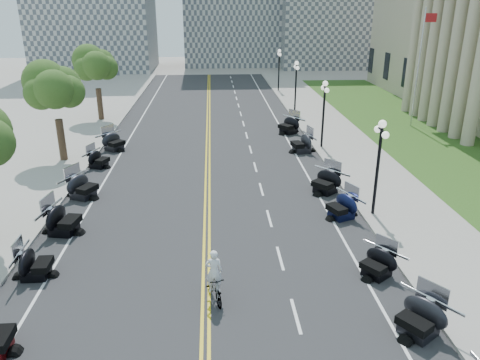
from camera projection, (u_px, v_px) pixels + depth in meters
name	position (u px, v px, depth m)	size (l,w,h in m)	color
ground	(206.00, 261.00, 20.14)	(160.00, 160.00, 0.00)	gray
road	(208.00, 179.00, 29.46)	(16.00, 90.00, 0.01)	#333335
centerline_yellow_a	(206.00, 178.00, 29.45)	(0.12, 90.00, 0.00)	yellow
centerline_yellow_b	(209.00, 178.00, 29.46)	(0.12, 90.00, 0.00)	yellow
edge_line_north	(308.00, 176.00, 29.81)	(0.12, 90.00, 0.00)	white
edge_line_south	(105.00, 181.00, 29.10)	(0.12, 90.00, 0.00)	white
lane_dash_5	(296.00, 316.00, 16.58)	(0.12, 2.00, 0.00)	white
lane_dash_6	(280.00, 258.00, 20.31)	(0.12, 2.00, 0.00)	white
lane_dash_7	(269.00, 218.00, 24.04)	(0.12, 2.00, 0.00)	white
lane_dash_8	(261.00, 189.00, 27.77)	(0.12, 2.00, 0.00)	white
lane_dash_9	(255.00, 167.00, 31.50)	(0.12, 2.00, 0.00)	white
lane_dash_10	(250.00, 149.00, 35.23)	(0.12, 2.00, 0.00)	white
lane_dash_11	(247.00, 135.00, 38.96)	(0.12, 2.00, 0.00)	white
lane_dash_12	(243.00, 124.00, 42.69)	(0.12, 2.00, 0.00)	white
lane_dash_13	(241.00, 114.00, 46.42)	(0.12, 2.00, 0.00)	white
lane_dash_14	(238.00, 105.00, 50.15)	(0.12, 2.00, 0.00)	white
lane_dash_15	(236.00, 98.00, 53.88)	(0.12, 2.00, 0.00)	white
lane_dash_16	(235.00, 92.00, 57.61)	(0.12, 2.00, 0.00)	white
lane_dash_17	(233.00, 87.00, 61.34)	(0.12, 2.00, 0.00)	white
lane_dash_18	(232.00, 82.00, 65.07)	(0.12, 2.00, 0.00)	white
lane_dash_19	(231.00, 77.00, 68.80)	(0.12, 2.00, 0.00)	white
sidewalk_north	(371.00, 174.00, 30.02)	(5.00, 90.00, 0.15)	#9E9991
sidewalk_south	(37.00, 181.00, 28.85)	(5.00, 90.00, 0.15)	#9E9991
lawn	(424.00, 139.00, 37.88)	(9.00, 60.00, 0.10)	#356023
street_lamp_2	(377.00, 169.00, 23.42)	(0.50, 1.20, 4.90)	black
street_lamp_3	(323.00, 115.00, 34.61)	(0.50, 1.20, 4.90)	black
street_lamp_4	(296.00, 87.00, 45.80)	(0.50, 1.20, 4.90)	black
street_lamp_5	(279.00, 70.00, 56.98)	(0.50, 1.20, 4.90)	black
flagpole	(418.00, 70.00, 39.87)	(1.10, 0.20, 10.00)	silver
tree_3	(55.00, 93.00, 30.94)	(4.80, 4.80, 9.20)	#235619
tree_4	(96.00, 69.00, 42.12)	(4.80, 4.80, 9.20)	#235619
motorcycle_n_4	(420.00, 316.00, 15.46)	(2.02, 2.02, 1.42)	black
motorcycle_n_5	(378.00, 262.00, 18.81)	(1.81, 1.81, 1.27)	black
motorcycle_n_6	(342.00, 205.00, 23.90)	(2.01, 2.01, 1.40)	black
motorcycle_n_7	(326.00, 181.00, 27.06)	(2.12, 2.12, 1.49)	black
motorcycle_n_9	(302.00, 142.00, 34.37)	(2.18, 2.18, 1.53)	black
motorcycle_n_10	(289.00, 124.00, 39.32)	(2.22, 2.22, 1.56)	black
motorcycle_s_5	(34.00, 262.00, 18.72)	(1.94, 1.94, 1.36)	black
motorcycle_s_6	(63.00, 218.00, 22.26)	(2.23, 2.23, 1.56)	black
motorcycle_s_7	(82.00, 185.00, 26.33)	(2.15, 2.15, 1.51)	black
motorcycle_s_8	(98.00, 158.00, 31.23)	(1.83, 1.83, 1.28)	black
motorcycle_s_9	(114.00, 141.00, 34.85)	(2.09, 2.09, 1.46)	black
bicycle	(214.00, 287.00, 17.32)	(0.52, 1.83, 1.10)	#A51414
cyclist_rider	(213.00, 253.00, 16.81)	(0.63, 0.41, 1.73)	white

